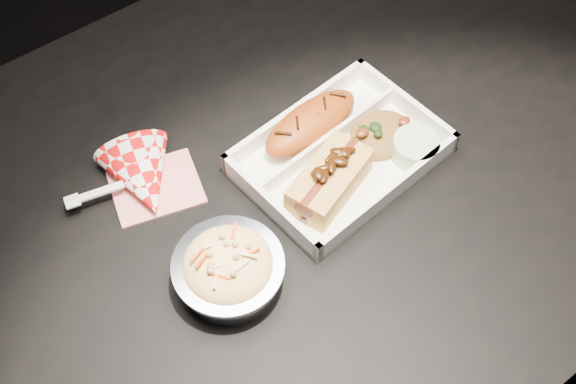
# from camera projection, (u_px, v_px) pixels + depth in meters

# --- Properties ---
(floor) EXTENTS (4.00, 4.00, 0.05)m
(floor) POSITION_uv_depth(u_px,v_px,m) (280.00, 382.00, 1.57)
(floor) COLOR black
(floor) RESTS_ON ground
(dining_table) EXTENTS (1.20, 0.80, 0.75)m
(dining_table) POSITION_uv_depth(u_px,v_px,m) (276.00, 219.00, 1.00)
(dining_table) COLOR black
(dining_table) RESTS_ON ground
(food_tray) EXTENTS (0.27, 0.20, 0.04)m
(food_tray) POSITION_uv_depth(u_px,v_px,m) (339.00, 157.00, 0.94)
(food_tray) COLOR white
(food_tray) RESTS_ON dining_table
(fried_pastry) EXTENTS (0.16, 0.07, 0.04)m
(fried_pastry) POSITION_uv_depth(u_px,v_px,m) (311.00, 123.00, 0.94)
(fried_pastry) COLOR #9F400F
(fried_pastry) RESTS_ON food_tray
(hotdog) EXTENTS (0.13, 0.09, 0.06)m
(hotdog) POSITION_uv_depth(u_px,v_px,m) (330.00, 179.00, 0.89)
(hotdog) COLOR gold
(hotdog) RESTS_ON food_tray
(fried_rice_mound) EXTENTS (0.10, 0.08, 0.03)m
(fried_rice_mound) POSITION_uv_depth(u_px,v_px,m) (382.00, 129.00, 0.94)
(fried_rice_mound) COLOR brown
(fried_rice_mound) RESTS_ON food_tray
(cupcake_liner) EXTENTS (0.06, 0.06, 0.03)m
(cupcake_liner) POSITION_uv_depth(u_px,v_px,m) (415.00, 149.00, 0.93)
(cupcake_liner) COLOR #B9D6A2
(cupcake_liner) RESTS_ON food_tray
(foil_coleslaw_cup) EXTENTS (0.13, 0.13, 0.07)m
(foil_coleslaw_cup) POSITION_uv_depth(u_px,v_px,m) (228.00, 269.00, 0.82)
(foil_coleslaw_cup) COLOR silver
(foil_coleslaw_cup) RESTS_ON dining_table
(napkin_fork) EXTENTS (0.17, 0.13, 0.10)m
(napkin_fork) POSITION_uv_depth(u_px,v_px,m) (144.00, 179.00, 0.91)
(napkin_fork) COLOR red
(napkin_fork) RESTS_ON dining_table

